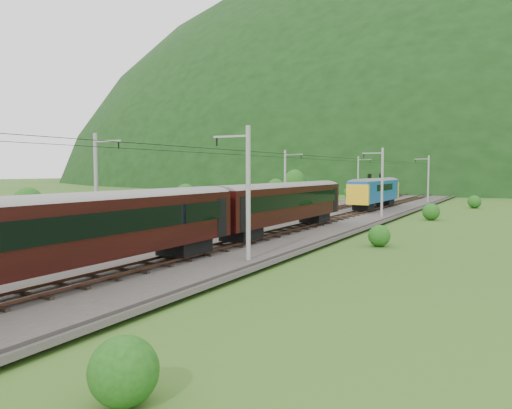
% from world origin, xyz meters
% --- Properties ---
extents(ground, '(600.00, 600.00, 0.00)m').
position_xyz_m(ground, '(0.00, 0.00, 0.00)').
color(ground, '#30551A').
rests_on(ground, ground).
extents(railbed, '(14.00, 220.00, 0.30)m').
position_xyz_m(railbed, '(0.00, 10.00, 0.15)').
color(railbed, '#38332D').
rests_on(railbed, ground).
extents(track_left, '(2.40, 220.00, 0.27)m').
position_xyz_m(track_left, '(-2.40, 10.00, 0.37)').
color(track_left, brown).
rests_on(track_left, railbed).
extents(track_right, '(2.40, 220.00, 0.27)m').
position_xyz_m(track_right, '(2.40, 10.00, 0.37)').
color(track_right, brown).
rests_on(track_right, railbed).
extents(catenary_left, '(2.54, 192.28, 8.00)m').
position_xyz_m(catenary_left, '(-6.12, 32.00, 4.50)').
color(catenary_left, gray).
rests_on(catenary_left, railbed).
extents(catenary_right, '(2.54, 192.28, 8.00)m').
position_xyz_m(catenary_right, '(6.12, 32.00, 4.50)').
color(catenary_right, gray).
rests_on(catenary_right, railbed).
extents(overhead_wires, '(4.83, 198.00, 0.03)m').
position_xyz_m(overhead_wires, '(0.00, 10.00, 7.10)').
color(overhead_wires, black).
rests_on(overhead_wires, ground).
extents(mountain_main, '(504.00, 360.00, 244.00)m').
position_xyz_m(mountain_main, '(0.00, 260.00, 0.00)').
color(mountain_main, black).
rests_on(mountain_main, ground).
extents(mountain_ridge, '(336.00, 280.00, 132.00)m').
position_xyz_m(mountain_ridge, '(-120.00, 300.00, 0.00)').
color(mountain_ridge, black).
rests_on(mountain_ridge, ground).
extents(train, '(2.85, 114.47, 4.96)m').
position_xyz_m(train, '(2.40, -8.42, 3.40)').
color(train, black).
rests_on(train, ground).
extents(hazard_post_near, '(0.15, 0.15, 1.36)m').
position_xyz_m(hazard_post_near, '(-0.62, 46.42, 0.98)').
color(hazard_post_near, red).
rests_on(hazard_post_near, railbed).
extents(hazard_post_far, '(0.18, 0.18, 1.69)m').
position_xyz_m(hazard_post_far, '(0.12, 59.06, 1.15)').
color(hazard_post_far, red).
rests_on(hazard_post_far, railbed).
extents(signal, '(0.23, 0.23, 2.10)m').
position_xyz_m(signal, '(-3.65, 32.00, 1.53)').
color(signal, black).
rests_on(signal, railbed).
extents(vegetation_left, '(11.83, 150.94, 6.12)m').
position_xyz_m(vegetation_left, '(-13.84, 20.14, 2.19)').
color(vegetation_left, '#1B4913').
rests_on(vegetation_left, ground).
extents(vegetation_right, '(4.75, 95.25, 2.03)m').
position_xyz_m(vegetation_right, '(12.50, 5.37, 0.89)').
color(vegetation_right, '#1B4913').
rests_on(vegetation_right, ground).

